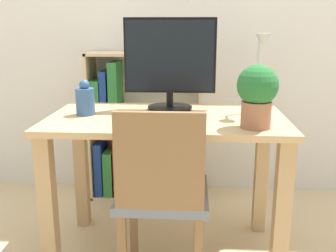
% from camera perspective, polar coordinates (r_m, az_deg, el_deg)
% --- Properties ---
extents(ground_plane, '(10.00, 10.00, 0.00)m').
position_cam_1_polar(ground_plane, '(2.22, -0.18, -17.73)').
color(ground_plane, '#CCB284').
extents(wall_back, '(8.00, 0.05, 2.60)m').
position_cam_1_polar(wall_back, '(2.80, 1.12, 16.76)').
color(wall_back, silver).
rests_on(wall_back, ground_plane).
extents(desk, '(1.16, 0.66, 0.75)m').
position_cam_1_polar(desk, '(1.98, -0.19, -3.04)').
color(desk, tan).
rests_on(desk, ground_plane).
extents(monitor, '(0.48, 0.24, 0.48)m').
position_cam_1_polar(monitor, '(2.07, 0.27, 9.36)').
color(monitor, black).
rests_on(monitor, desk).
extents(keyboard, '(0.40, 0.11, 0.02)m').
position_cam_1_polar(keyboard, '(1.91, -0.75, 1.51)').
color(keyboard, black).
rests_on(keyboard, desk).
extents(vase, '(0.09, 0.09, 0.18)m').
position_cam_1_polar(vase, '(2.00, -11.94, 3.73)').
color(vase, '#33598C').
rests_on(vase, desk).
extents(desk_lamp, '(0.10, 0.19, 0.40)m').
position_cam_1_polar(desk_lamp, '(2.01, 13.22, 8.55)').
color(desk_lamp, '#B7B7BC').
rests_on(desk_lamp, desk).
extents(potted_plant, '(0.18, 0.18, 0.28)m').
position_cam_1_polar(potted_plant, '(1.73, 12.81, 4.69)').
color(potted_plant, '#9E6647').
rests_on(potted_plant, desk).
extents(chair, '(0.40, 0.40, 0.86)m').
position_cam_1_polar(chair, '(1.73, -0.91, -9.64)').
color(chair, slate).
rests_on(chair, ground_plane).
extents(bookshelf, '(0.76, 0.28, 1.01)m').
position_cam_1_polar(bookshelf, '(2.75, -6.29, -0.51)').
color(bookshelf, '#D8BC8C').
rests_on(bookshelf, ground_plane).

